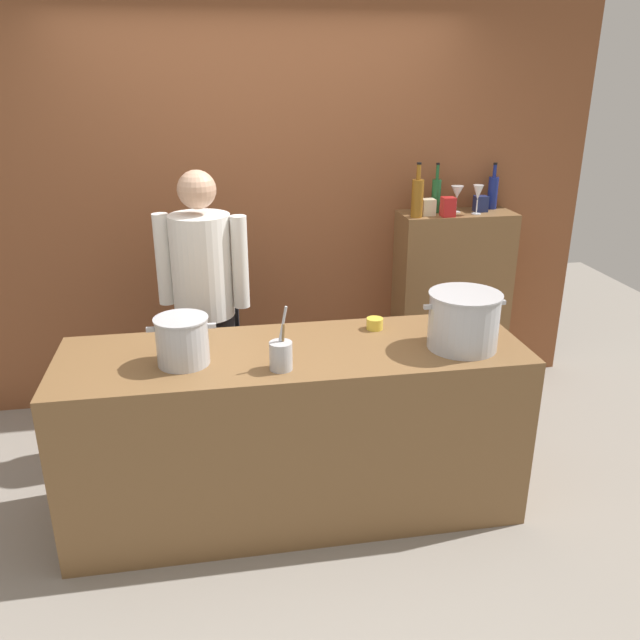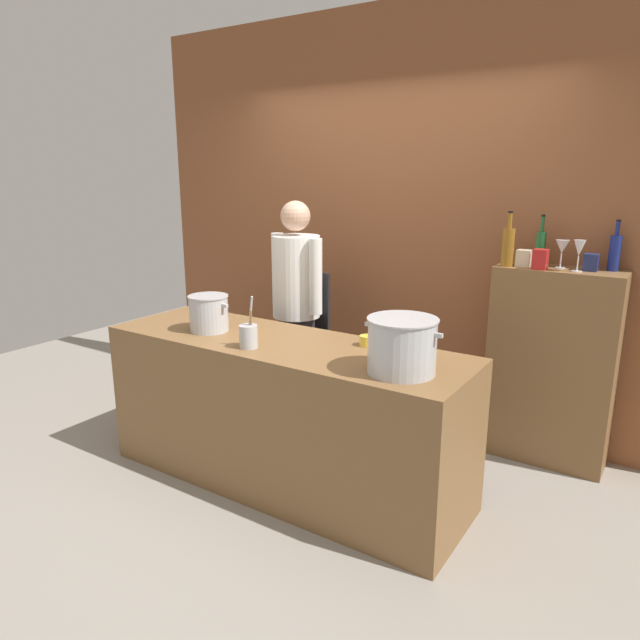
{
  "view_description": "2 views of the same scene",
  "coord_description": "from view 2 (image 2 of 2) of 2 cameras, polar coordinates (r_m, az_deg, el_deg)",
  "views": [
    {
      "loc": [
        -0.36,
        -2.82,
        2.15
      ],
      "look_at": [
        0.18,
        0.28,
        0.93
      ],
      "focal_mm": 36.25,
      "sensor_mm": 36.0,
      "label": 1
    },
    {
      "loc": [
        1.94,
        -2.56,
        1.86
      ],
      "look_at": [
        0.03,
        0.35,
        0.96
      ],
      "focal_mm": 32.37,
      "sensor_mm": 36.0,
      "label": 2
    }
  ],
  "objects": [
    {
      "name": "brick_back_panel",
      "position": [
        4.42,
        7.26,
        9.79
      ],
      "size": [
        4.4,
        0.1,
        3.0
      ],
      "primitive_type": "cube",
      "color": "brown",
      "rests_on": "ground_plane"
    },
    {
      "name": "wine_glass_short",
      "position": [
        3.85,
        22.81,
        6.61
      ],
      "size": [
        0.08,
        0.08,
        0.17
      ],
      "color": "silver",
      "rests_on": "bar_cabinet"
    },
    {
      "name": "spice_tin_cream",
      "position": [
        3.86,
        19.51,
        5.79
      ],
      "size": [
        0.09,
        0.09,
        0.1
      ],
      "primitive_type": "cube",
      "color": "beige",
      "rests_on": "bar_cabinet"
    },
    {
      "name": "prep_counter",
      "position": [
        3.51,
        -3.59,
        -9.17
      ],
      "size": [
        2.24,
        0.7,
        0.9
      ],
      "primitive_type": "cube",
      "color": "brown",
      "rests_on": "ground_plane"
    },
    {
      "name": "stockpot_large",
      "position": [
        2.82,
        8.1,
        -2.53
      ],
      "size": [
        0.41,
        0.35,
        0.27
      ],
      "color": "#B7BABF",
      "rests_on": "prep_counter"
    },
    {
      "name": "wine_bottle_amber",
      "position": [
        3.82,
        18.08,
        6.98
      ],
      "size": [
        0.08,
        0.08,
        0.34
      ],
      "color": "#8C5919",
      "rests_on": "bar_cabinet"
    },
    {
      "name": "spice_tin_navy",
      "position": [
        3.83,
        25.22,
        5.18
      ],
      "size": [
        0.08,
        0.08,
        0.1
      ],
      "primitive_type": "cube",
      "color": "navy",
      "rests_on": "bar_cabinet"
    },
    {
      "name": "butter_jar",
      "position": [
        3.27,
        4.66,
        -2.05
      ],
      "size": [
        0.09,
        0.09,
        0.06
      ],
      "primitive_type": "cylinder",
      "color": "yellow",
      "rests_on": "prep_counter"
    },
    {
      "name": "wine_glass_tall",
      "position": [
        3.75,
        24.25,
        6.39
      ],
      "size": [
        0.07,
        0.07,
        0.19
      ],
      "color": "silver",
      "rests_on": "bar_cabinet"
    },
    {
      "name": "spice_tin_red",
      "position": [
        3.77,
        20.94,
        5.62
      ],
      "size": [
        0.08,
        0.08,
        0.12
      ],
      "primitive_type": "cube",
      "color": "red",
      "rests_on": "bar_cabinet"
    },
    {
      "name": "wine_bottle_green",
      "position": [
        3.9,
        20.95,
        6.73
      ],
      "size": [
        0.06,
        0.06,
        0.32
      ],
      "color": "#1E592D",
      "rests_on": "bar_cabinet"
    },
    {
      "name": "stockpot_small",
      "position": [
        3.6,
        -10.94,
        0.67
      ],
      "size": [
        0.31,
        0.25,
        0.22
      ],
      "color": "#B7BABF",
      "rests_on": "prep_counter"
    },
    {
      "name": "bar_cabinet",
      "position": [
        4.0,
        21.85,
        -4.3
      ],
      "size": [
        0.76,
        0.32,
        1.28
      ],
      "primitive_type": "cube",
      "color": "brown",
      "rests_on": "ground_plane"
    },
    {
      "name": "utensil_crock",
      "position": [
        3.23,
        -7.08,
        -1.57
      ],
      "size": [
        0.1,
        0.1,
        0.3
      ],
      "color": "#B7BABF",
      "rests_on": "prep_counter"
    },
    {
      "name": "chef",
      "position": [
        4.14,
        -2.31,
        2.07
      ],
      "size": [
        0.51,
        0.4,
        1.66
      ],
      "rotation": [
        0.0,
        0.0,
        2.84
      ],
      "color": "black",
      "rests_on": "ground_plane"
    },
    {
      "name": "wine_bottle_cobalt",
      "position": [
        3.88,
        27.12,
        6.02
      ],
      "size": [
        0.07,
        0.07,
        0.31
      ],
      "color": "navy",
      "rests_on": "bar_cabinet"
    },
    {
      "name": "ground_plane",
      "position": [
        3.71,
        -3.47,
        -15.54
      ],
      "size": [
        8.0,
        8.0,
        0.0
      ],
      "primitive_type": "plane",
      "color": "gray"
    }
  ]
}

